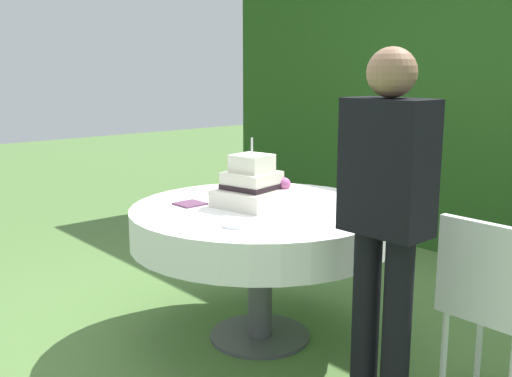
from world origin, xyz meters
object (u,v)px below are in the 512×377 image
object	(u,v)px
serving_plate_near	(217,193)
serving_plate_far	(297,188)
cake_table	(260,226)
garden_chair	(491,296)
serving_plate_left	(236,225)
standing_person	(386,214)
napkin_stack	(190,204)
wedding_cake	(253,187)
serving_plate_right	(305,198)

from	to	relation	value
serving_plate_near	serving_plate_far	world-z (taller)	same
cake_table	garden_chair	bearing A→B (deg)	12.94
serving_plate_near	serving_plate_left	world-z (taller)	same
serving_plate_near	standing_person	world-z (taller)	standing_person
serving_plate_near	garden_chair	size ratio (longest dim) A/B	0.13
cake_table	serving_plate_far	xyz separation A→B (m)	(-0.22, 0.50, 0.11)
serving_plate_left	standing_person	world-z (taller)	standing_person
serving_plate_far	standing_person	distance (m)	1.35
serving_plate_far	serving_plate_near	bearing A→B (deg)	-114.08
serving_plate_far	napkin_stack	size ratio (longest dim) A/B	0.71
serving_plate_left	napkin_stack	size ratio (longest dim) A/B	0.92
napkin_stack	cake_table	bearing A→B (deg)	41.93
serving_plate_near	garden_chair	world-z (taller)	garden_chair
wedding_cake	standing_person	bearing A→B (deg)	-7.46
wedding_cake	standing_person	distance (m)	1.01
serving_plate_left	garden_chair	distance (m)	1.19
cake_table	napkin_stack	size ratio (longest dim) A/B	9.73
serving_plate_near	serving_plate_far	distance (m)	0.51
wedding_cake	standing_person	world-z (taller)	standing_person
serving_plate_far	serving_plate_left	bearing A→B (deg)	-62.10
serving_plate_right	napkin_stack	world-z (taller)	serving_plate_right
wedding_cake	serving_plate_near	world-z (taller)	wedding_cake
serving_plate_near	wedding_cake	bearing A→B (deg)	-6.92
serving_plate_far	wedding_cake	bearing A→B (deg)	-71.25
serving_plate_far	serving_plate_right	xyz separation A→B (m)	(0.24, -0.18, 0.00)
napkin_stack	standing_person	world-z (taller)	standing_person
serving_plate_near	napkin_stack	world-z (taller)	serving_plate_near
serving_plate_left	garden_chair	bearing A→B (deg)	33.11
serving_plate_right	garden_chair	world-z (taller)	garden_chair
serving_plate_right	serving_plate_far	bearing A→B (deg)	143.98
serving_plate_right	napkin_stack	bearing A→B (deg)	-118.92
serving_plate_near	serving_plate_left	size ratio (longest dim) A/B	0.87
cake_table	serving_plate_left	xyz separation A→B (m)	(0.24, -0.36, 0.11)
cake_table	wedding_cake	distance (m)	0.22
serving_plate_left	wedding_cake	bearing A→B (deg)	129.22
cake_table	napkin_stack	distance (m)	0.41
cake_table	standing_person	bearing A→B (deg)	-8.85
serving_plate_left	garden_chair	world-z (taller)	garden_chair
wedding_cake	serving_plate_left	xyz separation A→B (m)	(0.28, -0.34, -0.10)
cake_table	serving_plate_right	size ratio (longest dim) A/B	9.60
serving_plate_near	standing_person	size ratio (longest dim) A/B	0.07
serving_plate_left	serving_plate_right	world-z (taller)	same
serving_plate_far	garden_chair	xyz separation A→B (m)	(1.43, -0.22, -0.23)
cake_table	serving_plate_near	xyz separation A→B (m)	(-0.43, 0.03, 0.11)
wedding_cake	garden_chair	size ratio (longest dim) A/B	0.45
garden_chair	serving_plate_left	bearing A→B (deg)	-146.89
serving_plate_near	napkin_stack	bearing A→B (deg)	-65.48
serving_plate_far	garden_chair	distance (m)	1.47
napkin_stack	garden_chair	world-z (taller)	garden_chair
serving_plate_far	napkin_stack	distance (m)	0.76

